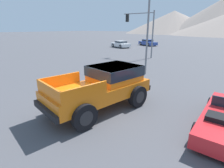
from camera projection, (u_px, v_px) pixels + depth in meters
ground_plane at (103, 104)px, 8.42m from camera, size 320.00×320.00×0.00m
orange_pickup_truck at (104, 84)px, 7.88m from camera, size 3.12×5.28×1.85m
parked_car_white at (121, 44)px, 32.76m from camera, size 4.63×3.34×1.19m
parked_car_blue at (148, 42)px, 36.40m from camera, size 4.78×3.79×1.23m
traffic_light_main at (141, 25)px, 21.15m from camera, size 4.11×0.38×5.43m
street_lamp_post at (149, 11)px, 12.50m from camera, size 0.90×0.24×7.80m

